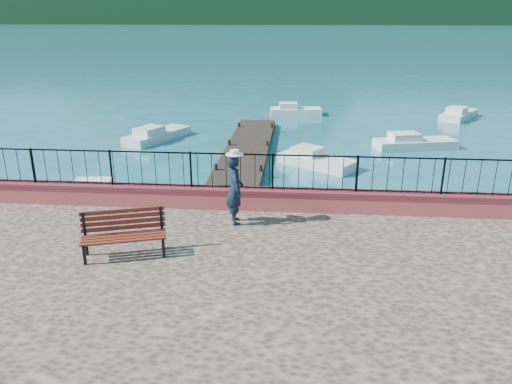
% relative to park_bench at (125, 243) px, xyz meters
% --- Properties ---
extents(ground, '(2000.00, 2000.00, 0.00)m').
position_rel_park_bench_xyz_m(ground, '(3.37, -0.71, -1.50)').
color(ground, '#19596B').
rests_on(ground, ground).
extents(parapet, '(28.00, 0.46, 0.58)m').
position_rel_park_bench_xyz_m(parapet, '(3.37, 2.99, -0.01)').
color(parapet, '#AC3E47').
rests_on(parapet, promenade).
extents(railing, '(27.00, 0.05, 0.95)m').
position_rel_park_bench_xyz_m(railing, '(3.37, 2.99, 0.75)').
color(railing, black).
rests_on(railing, parapet).
extents(dock, '(2.00, 16.00, 0.30)m').
position_rel_park_bench_xyz_m(dock, '(1.37, 11.29, -1.35)').
color(dock, '#2D231C').
rests_on(dock, ground).
extents(far_forest, '(900.00, 60.00, 18.00)m').
position_rel_park_bench_xyz_m(far_forest, '(3.37, 299.29, 7.50)').
color(far_forest, black).
rests_on(far_forest, ground).
extents(companion_hill, '(448.00, 384.00, 180.00)m').
position_rel_park_bench_xyz_m(companion_hill, '(223.37, 559.29, -1.50)').
color(companion_hill, '#142D23').
rests_on(companion_hill, ground).
extents(park_bench, '(1.90, 1.10, 1.00)m').
position_rel_park_bench_xyz_m(park_bench, '(0.00, 0.00, 0.00)').
color(park_bench, black).
rests_on(park_bench, promenade).
extents(person, '(0.60, 0.75, 1.78)m').
position_rel_park_bench_xyz_m(person, '(2.19, 2.02, 0.59)').
color(person, black).
rests_on(person, promenade).
extents(hat, '(0.44, 0.44, 0.12)m').
position_rel_park_bench_xyz_m(hat, '(2.19, 2.02, 1.54)').
color(hat, white).
rests_on(hat, person).
extents(boat_0, '(3.72, 1.66, 0.80)m').
position_rel_park_bench_xyz_m(boat_0, '(-2.79, 6.19, -1.10)').
color(boat_0, silver).
rests_on(boat_0, ground).
extents(boat_1, '(3.49, 3.01, 0.80)m').
position_rel_park_bench_xyz_m(boat_1, '(4.57, 11.13, -1.10)').
color(boat_1, silver).
rests_on(boat_1, ground).
extents(boat_2, '(4.09, 2.13, 0.80)m').
position_rel_park_bench_xyz_m(boat_2, '(9.43, 14.61, -1.10)').
color(boat_2, silver).
rests_on(boat_2, ground).
extents(boat_3, '(2.89, 4.14, 0.80)m').
position_rel_park_bench_xyz_m(boat_3, '(-3.55, 15.24, -1.10)').
color(boat_3, silver).
rests_on(boat_3, ground).
extents(boat_4, '(3.34, 1.59, 0.80)m').
position_rel_park_bench_xyz_m(boat_4, '(3.56, 22.58, -1.10)').
color(boat_4, silver).
rests_on(boat_4, ground).
extents(boat_5, '(3.03, 3.60, 0.80)m').
position_rel_park_bench_xyz_m(boat_5, '(13.71, 22.26, -1.10)').
color(boat_5, silver).
rests_on(boat_5, ground).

